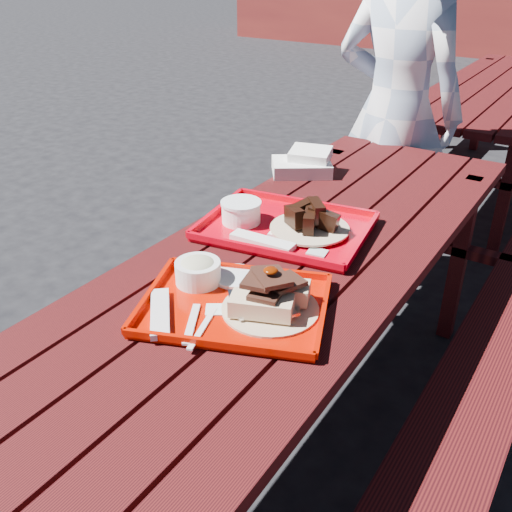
% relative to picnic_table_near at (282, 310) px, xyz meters
% --- Properties ---
extents(ground, '(60.00, 60.00, 0.00)m').
position_rel_picnic_table_near_xyz_m(ground, '(0.00, 0.00, -0.56)').
color(ground, black).
rests_on(ground, ground).
extents(picnic_table_near, '(1.41, 2.40, 0.75)m').
position_rel_picnic_table_near_xyz_m(picnic_table_near, '(0.00, 0.00, 0.00)').
color(picnic_table_near, '#430D0D').
rests_on(picnic_table_near, ground).
extents(picnic_table_far, '(1.41, 2.40, 0.75)m').
position_rel_picnic_table_near_xyz_m(picnic_table_far, '(0.00, 2.80, 0.00)').
color(picnic_table_far, '#430D0D').
rests_on(picnic_table_far, ground).
extents(near_tray, '(0.55, 0.49, 0.14)m').
position_rel_picnic_table_near_xyz_m(near_tray, '(0.03, -0.29, 0.22)').
color(near_tray, '#B40F00').
rests_on(near_tray, picnic_table_near).
extents(far_tray, '(0.56, 0.47, 0.09)m').
position_rel_picnic_table_near_xyz_m(far_tray, '(-0.09, 0.14, 0.22)').
color(far_tray, '#C60011').
rests_on(far_tray, picnic_table_near).
extents(white_cloth, '(0.28, 0.27, 0.09)m').
position_rel_picnic_table_near_xyz_m(white_cloth, '(-0.29, 0.64, 0.23)').
color(white_cloth, white).
rests_on(white_cloth, picnic_table_near).
extents(person, '(0.64, 0.43, 1.72)m').
position_rel_picnic_table_near_xyz_m(person, '(-0.18, 1.33, 0.30)').
color(person, '#A2B7D4').
rests_on(person, ground).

